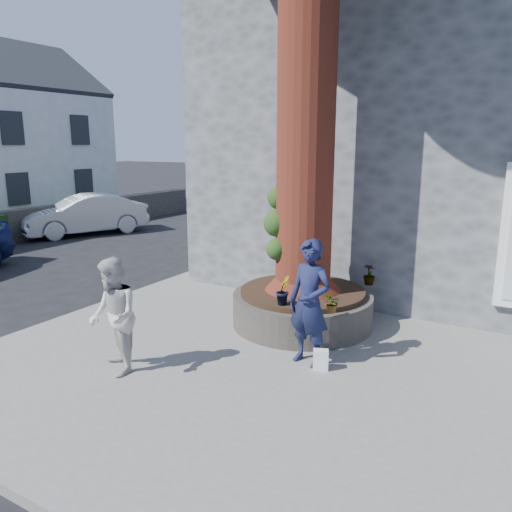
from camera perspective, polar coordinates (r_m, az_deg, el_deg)
The scene contains 13 objects.
ground at distance 7.30m, azimuth -7.51°, elevation -12.23°, with size 120.00×120.00×0.00m, color black.
pavement at distance 7.36m, azimuth 6.90°, elevation -11.47°, with size 9.00×8.00×0.12m, color slate.
yellow_line at distance 9.95m, azimuth -18.01°, elevation -5.83°, with size 0.10×30.00×0.01m, color yellow.
stone_shop at distance 12.49m, azimuth 23.45°, elevation 12.16°, with size 10.30×8.30×6.30m.
planter at distance 8.35m, azimuth 5.30°, elevation -5.85°, with size 2.30×2.30×0.60m.
man at distance 6.74m, azimuth 6.15°, elevation -5.34°, with size 0.63×0.41×1.73m, color #151A3B.
woman at distance 6.73m, azimuth -15.99°, elevation -6.67°, with size 0.75×0.58×1.53m, color beige.
shopping_bag at distance 6.82m, azimuth 7.40°, elevation -11.68°, with size 0.20×0.12×0.28m, color white.
car_silver at distance 18.09m, azimuth -19.02°, elevation 4.48°, with size 1.44×4.12×1.36m, color #BABDC2.
plant_a at distance 8.08m, azimuth 7.46°, elevation -2.79°, with size 0.21×0.14×0.40m, color gray.
plant_b at distance 7.43m, azimuth 3.09°, elevation -3.93°, with size 0.24×0.23×0.44m, color gray.
plant_c at distance 8.67m, azimuth 12.83°, elevation -2.04°, with size 0.20×0.20×0.36m, color gray.
plant_d at distance 7.15m, azimuth 8.66°, elevation -5.36°, with size 0.26×0.23×0.29m, color gray.
Camera 1 is at (4.11, -5.19, 3.07)m, focal length 35.00 mm.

